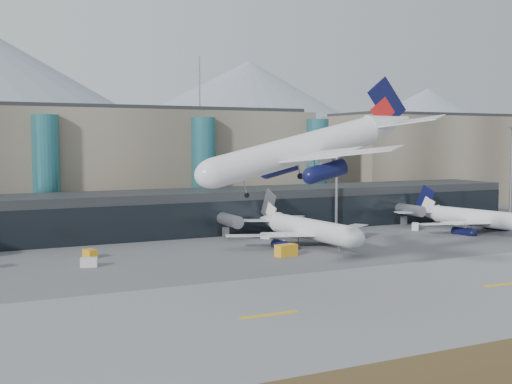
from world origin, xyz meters
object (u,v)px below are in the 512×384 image
Objects in this scene: jet_parked_right at (468,212)px; veh_a at (89,262)px; lightmast_right at (511,168)px; hero_jet at (317,139)px; veh_h at (286,250)px; veh_d at (415,227)px; jet_parked_mid at (301,222)px; veh_g at (266,236)px; lightmast_mid at (337,171)px; veh_b at (90,254)px.

jet_parked_right is 92.57m from veh_a.
hero_jet is (-87.35, -45.04, 7.62)m from lightmast_right.
veh_d is at bearing 11.05° from veh_h.
lightmast_right reaches higher than veh_h.
lightmast_right reaches higher than jet_parked_right.
veh_d is 49.06m from veh_h.
jet_parked_mid reaches higher than veh_a.
veh_a reaches higher than veh_g.
jet_parked_mid is at bearing -14.94° from veh_g.
veh_d is (54.18, 43.63, -21.19)m from hero_jet.
veh_d is 1.31× the size of veh_g.
veh_d is at bearing 48.09° from veh_g.
veh_a is 36.17m from veh_h.
jet_parked_mid is (-18.65, -15.46, -9.78)m from lightmast_mid.
lightmast_right is at bearing -46.34° from veh_d.
veh_h is at bearing -166.06° from lightmast_right.
lightmast_mid is 27.07m from veh_g.
lightmast_mid is 23.59m from veh_d.
lightmast_mid is 9.23× the size of veh_b.
veh_g is at bearing 67.15° from jet_parked_right.
lightmast_right is 25.50m from jet_parked_right.
hero_jet reaches higher than veh_a.
lightmast_mid reaches higher than veh_b.
veh_b is at bearing 146.76° from veh_h.
lightmast_right is at bearing -9.09° from lightmast_mid.
jet_parked_mid is at bearing 64.83° from hero_jet.
veh_g is (-3.78, 9.15, -3.98)m from jet_parked_mid.
lightmast_mid is at bearing -55.50° from jet_parked_mid.
lightmast_mid is 65.32m from hero_jet.
jet_parked_mid is (18.69, 37.58, -17.40)m from hero_jet.
jet_parked_mid is 9.36× the size of veh_h.
lightmast_mid is at bearing 68.31° from veh_g.
jet_parked_mid is at bearing -140.34° from lightmast_mid.
veh_b is 36.67m from veh_h.
hero_jet is 0.98× the size of jet_parked_mid.
jet_parked_right reaches higher than veh_a.
lightmast_right is 0.68× the size of jet_parked_mid.
jet_parked_mid is at bearing 77.46° from jet_parked_right.
veh_g is at bearing 178.66° from lightmast_right.
lightmast_right is at bearing -105.59° from veh_b.
jet_parked_right is (65.13, 37.49, -17.59)m from hero_jet.
lightmast_right reaches higher than veh_b.
veh_h is (-45.59, -18.13, 0.28)m from veh_d.
jet_parked_right is at bearing -161.22° from lightmast_right.
jet_parked_mid is 44.17m from veh_b.
lightmast_mid is 50.64m from lightmast_right.
lightmast_mid is at bearing 56.13° from hero_jet.
jet_parked_right is (27.78, -15.55, -9.97)m from lightmast_mid.
veh_a is (-64.49, -22.00, -13.62)m from lightmast_mid.
veh_a is at bearing -106.94° from veh_g.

